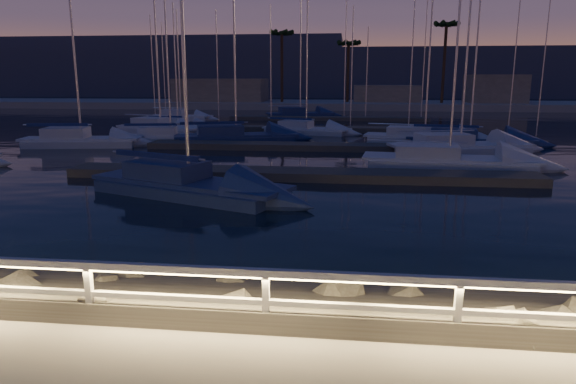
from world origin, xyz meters
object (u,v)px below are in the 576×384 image
(sailboat_l, at_px, (466,139))
(sailboat_b, at_px, (185,183))
(guard_rail, at_px, (201,283))
(sailboat_f, at_px, (168,137))
(sailboat_n, at_px, (298,114))
(sailboat_g, at_px, (233,136))
(sailboat_j, at_px, (176,125))
(sailboat_e, at_px, (79,140))
(sailboat_i, at_px, (159,128))
(sailboat_d, at_px, (444,160))
(sailboat_h, at_px, (421,137))
(sailboat_k, at_px, (304,129))
(sailboat_c, at_px, (457,146))
(sailboat_m, at_px, (179,116))

(sailboat_l, bearing_deg, sailboat_b, -120.88)
(guard_rail, height_order, sailboat_f, sailboat_f)
(sailboat_f, xyz_separation_m, sailboat_n, (7.17, 25.06, 0.03))
(sailboat_g, xyz_separation_m, sailboat_j, (-7.21, 8.65, -0.06))
(sailboat_e, bearing_deg, sailboat_b, -58.75)
(sailboat_g, xyz_separation_m, sailboat_i, (-7.63, 5.31, 0.02))
(sailboat_b, relative_size, sailboat_g, 0.96)
(sailboat_d, relative_size, sailboat_e, 1.11)
(sailboat_f, height_order, sailboat_l, sailboat_l)
(sailboat_h, xyz_separation_m, sailboat_j, (-20.89, 7.39, -0.03))
(sailboat_i, height_order, sailboat_k, sailboat_i)
(sailboat_c, bearing_deg, sailboat_g, 151.17)
(guard_rail, height_order, sailboat_h, sailboat_h)
(sailboat_d, distance_m, sailboat_j, 27.41)
(sailboat_i, distance_m, sailboat_k, 12.37)
(sailboat_j, relative_size, sailboat_l, 0.76)
(guard_rail, xyz_separation_m, sailboat_n, (-3.60, 53.78, -0.92))
(sailboat_d, relative_size, sailboat_m, 1.26)
(sailboat_n, bearing_deg, sailboat_f, -126.17)
(guard_rail, distance_m, sailboat_d, 21.20)
(sailboat_l, height_order, sailboat_m, sailboat_l)
(sailboat_d, height_order, sailboat_f, sailboat_d)
(sailboat_c, relative_size, sailboat_m, 1.25)
(sailboat_k, height_order, sailboat_m, sailboat_k)
(guard_rail, relative_size, sailboat_c, 2.96)
(guard_rail, xyz_separation_m, sailboat_g, (-6.05, 29.24, -0.92))
(sailboat_b, height_order, sailboat_n, sailboat_b)
(sailboat_e, xyz_separation_m, sailboat_n, (12.49, 28.08, -0.02))
(sailboat_d, xyz_separation_m, sailboat_m, (-23.85, 28.52, -0.00))
(sailboat_f, bearing_deg, sailboat_i, 105.57)
(guard_rail, bearing_deg, sailboat_d, 69.60)
(sailboat_d, distance_m, sailboat_m, 37.17)
(sailboat_e, xyz_separation_m, sailboat_f, (5.32, 3.02, -0.05))
(sailboat_d, distance_m, sailboat_i, 25.68)
(guard_rail, relative_size, sailboat_i, 3.23)
(guard_rail, bearing_deg, sailboat_b, 109.17)
(sailboat_l, bearing_deg, sailboat_c, -100.05)
(sailboat_g, bearing_deg, sailboat_m, 99.16)
(sailboat_l, bearing_deg, sailboat_n, 129.67)
(sailboat_e, relative_size, sailboat_g, 0.90)
(sailboat_d, bearing_deg, sailboat_f, 160.48)
(sailboat_e, height_order, sailboat_n, sailboat_n)
(sailboat_c, height_order, sailboat_h, sailboat_c)
(sailboat_l, bearing_deg, sailboat_g, -169.48)
(guard_rail, bearing_deg, sailboat_k, 92.21)
(sailboat_l, bearing_deg, sailboat_e, -162.39)
(sailboat_d, xyz_separation_m, sailboat_i, (-21.07, 14.69, 0.04))
(sailboat_d, distance_m, sailboat_g, 16.39)
(sailboat_d, relative_size, sailboat_l, 1.04)
(sailboat_k, bearing_deg, sailboat_m, 155.95)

